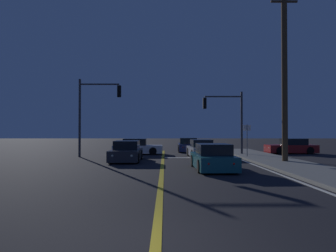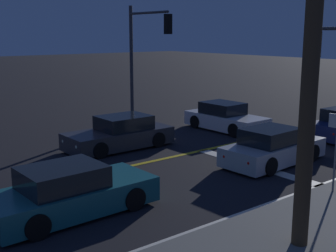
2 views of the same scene
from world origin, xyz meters
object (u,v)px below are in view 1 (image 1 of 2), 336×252
car_following_oncoming_charcoal (127,152)px  traffic_signal_near_right (227,113)px  car_parked_curb_red (292,147)px  car_lead_oncoming_silver (201,149)px  utility_pole_right (284,68)px  car_side_waiting_white (137,148)px  street_sign_corner (247,136)px  car_mid_block_navy (188,146)px  car_far_approaching_teal (213,158)px  traffic_signal_far_left (94,106)px

car_following_oncoming_charcoal → traffic_signal_near_right: bearing=-148.7°
car_parked_curb_red → car_lead_oncoming_silver: bearing=110.2°
car_lead_oncoming_silver → utility_pole_right: (4.64, -4.84, 5.32)m
car_side_waiting_white → street_sign_corner: (8.40, -4.06, 1.08)m
car_parked_curb_red → street_sign_corner: bearing=130.3°
car_parked_curb_red → traffic_signal_near_right: traffic_signal_near_right is taller
car_parked_curb_red → car_side_waiting_white: size_ratio=1.02×
car_mid_block_navy → car_lead_oncoming_silver: bearing=-83.5°
car_far_approaching_teal → traffic_signal_near_right: 10.20m
car_following_oncoming_charcoal → car_far_approaching_teal: size_ratio=1.00×
car_lead_oncoming_silver → utility_pole_right: bearing=-49.0°
car_parked_curb_red → car_side_waiting_white: (-13.57, -0.62, 0.00)m
traffic_signal_near_right → utility_pole_right: size_ratio=0.46×
car_lead_oncoming_silver → utility_pole_right: utility_pole_right is taller
car_far_approaching_teal → utility_pole_right: (4.93, 3.05, 5.31)m
car_lead_oncoming_silver → traffic_signal_far_left: (-8.26, 0.13, 3.39)m
car_following_oncoming_charcoal → street_sign_corner: (8.57, 1.91, 1.08)m
car_parked_curb_red → traffic_signal_far_left: traffic_signal_far_left is taller
car_lead_oncoming_silver → traffic_signal_near_right: bearing=30.4°
car_mid_block_navy → traffic_signal_near_right: (2.89, -4.58, 2.88)m
car_mid_block_navy → car_following_oncoming_charcoal: same height
car_far_approaching_teal → car_mid_block_navy: bearing=89.5°
car_lead_oncoming_silver → car_parked_curb_red: bearing=19.3°
car_side_waiting_white → traffic_signal_far_left: bearing=-50.4°
car_parked_curb_red → car_side_waiting_white: bearing=90.8°
car_side_waiting_white → car_far_approaching_teal: same height
car_following_oncoming_charcoal → car_side_waiting_white: bearing=-91.9°
car_side_waiting_white → traffic_signal_near_right: size_ratio=0.82×
car_following_oncoming_charcoal → traffic_signal_far_left: (-2.93, 3.31, 3.39)m
car_parked_curb_red → street_sign_corner: 7.06m
traffic_signal_near_right → car_lead_oncoming_silver: bearing=33.2°
car_parked_curb_red → traffic_signal_far_left: 17.32m
car_far_approaching_teal → traffic_signal_near_right: (2.63, 9.42, 2.88)m
car_mid_block_navy → car_following_oncoming_charcoal: (-4.79, -9.29, 0.00)m
car_side_waiting_white → traffic_signal_near_right: 8.13m
street_sign_corner → traffic_signal_far_left: bearing=173.1°
utility_pole_right → car_mid_block_navy: bearing=115.4°
traffic_signal_near_right → street_sign_corner: bearing=107.8°
street_sign_corner → car_mid_block_navy: bearing=117.2°
traffic_signal_far_left → street_sign_corner: bearing=-6.9°
car_lead_oncoming_silver → traffic_signal_far_left: bearing=176.4°
traffic_signal_near_right → utility_pole_right: (2.30, -6.37, 2.43)m
car_far_approaching_teal → utility_pole_right: size_ratio=0.39×
car_parked_curb_red → car_side_waiting_white: same height
car_mid_block_navy → traffic_signal_near_right: traffic_signal_near_right is taller
car_far_approaching_teal → traffic_signal_near_right: traffic_signal_near_right is taller
car_mid_block_navy → car_side_waiting_white: bearing=-143.0°
utility_pole_right → car_parked_curb_red: bearing=65.4°
car_lead_oncoming_silver → car_far_approaching_teal: size_ratio=0.96×
car_following_oncoming_charcoal → car_far_approaching_teal: (5.04, -4.71, -0.00)m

